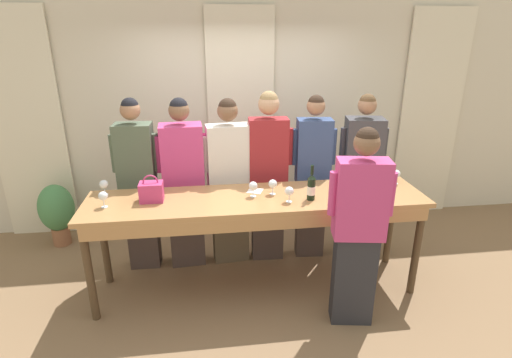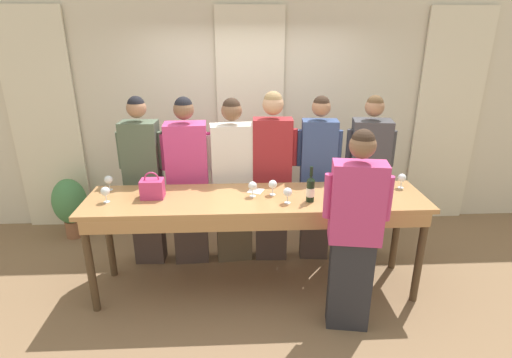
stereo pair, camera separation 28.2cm
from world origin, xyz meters
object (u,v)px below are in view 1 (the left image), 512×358
Objects in this scene: wine_glass_front_mid at (374,189)px; guest_olive_jacket at (138,184)px; handbag at (151,191)px; guest_pink_top at (184,184)px; tasting_bar at (257,208)px; wine_glass_front_right at (253,186)px; guest_navy_coat at (312,176)px; wine_glass_center_right at (273,184)px; wine_bottle at (311,187)px; guest_beige_cap at (360,176)px; wine_glass_front_left at (289,191)px; potted_plant at (57,210)px; guest_striped_shirt at (268,175)px; guest_cream_sweater at (229,181)px; wine_glass_back_left at (103,196)px; host_pouring at (358,228)px; wine_glass_center_mid at (104,184)px; wine_glass_center_left at (396,174)px.

guest_olive_jacket is at bearing 160.86° from wine_glass_front_mid.
handbag is 0.14× the size of guest_pink_top.
guest_pink_top reaches higher than tasting_bar.
wine_glass_front_right is (-1.07, 0.21, -0.00)m from wine_glass_front_mid.
wine_glass_center_right is at bearing -135.19° from guest_navy_coat.
wine_bottle is 0.18× the size of guest_beige_cap.
guest_navy_coat is (0.41, 0.71, -0.13)m from wine_glass_front_left.
wine_glass_front_left is 0.23m from wine_glass_center_right.
handbag reaches higher than wine_glass_front_right.
handbag reaches higher than tasting_bar.
wine_glass_front_mid is at bearing -22.60° from potted_plant.
guest_striped_shirt is at bearing -180.00° from guest_navy_coat.
wine_bottle is at bearing -6.27° from handbag.
guest_cream_sweater reaches higher than wine_glass_front_mid.
wine_bottle is 1.32× the size of handbag.
host_pouring is at bearing -14.11° from wine_glass_back_left.
wine_glass_center_right is at bearing 133.95° from host_pouring.
guest_striped_shirt is (0.88, -0.00, 0.06)m from guest_pink_top.
wine_glass_center_mid is 1.63m from guest_striped_shirt.
tasting_bar is 0.63m from guest_striped_shirt.
wine_glass_front_right and wine_glass_back_left have the same top height.
tasting_bar is at bearing -172.47° from wine_glass_center_left.
guest_navy_coat is at bearing 41.32° from tasting_bar.
guest_navy_coat is at bearing 115.18° from wine_glass_front_mid.
wine_glass_center_left is 1.29m from guest_striped_shirt.
guest_navy_coat is (0.48, 0.00, -0.03)m from guest_striped_shirt.
wine_glass_front_mid is 2.47m from wine_glass_center_mid.
wine_glass_front_left and wine_glass_center_mid have the same top height.
guest_beige_cap reaches higher than wine_glass_front_right.
tasting_bar is 0.90m from guest_navy_coat.
wine_glass_back_left is at bearing -78.90° from wine_glass_center_mid.
wine_glass_front_mid is at bearing -19.14° from guest_olive_jacket.
guest_olive_jacket is at bearing 158.24° from wine_glass_center_right.
wine_glass_center_mid is (-0.45, 0.20, 0.01)m from handbag.
guest_cream_sweater reaches higher than wine_bottle.
guest_beige_cap is (-0.20, 0.41, -0.16)m from wine_glass_center_left.
guest_beige_cap is (1.25, 0.55, -0.16)m from wine_glass_front_right.
wine_glass_center_mid is 2.64m from guest_beige_cap.
wine_glass_front_mid is 1.89m from guest_pink_top.
wine_glass_center_right is (0.15, 0.08, 0.20)m from tasting_bar.
wine_glass_front_right is 1.25m from guest_olive_jacket.
guest_beige_cap is (1.06, 0.52, -0.16)m from wine_glass_center_right.
handbag is at bearing -161.94° from guest_navy_coat.
host_pouring is (1.44, -1.14, -0.02)m from guest_pink_top.
handbag is at bearing -144.00° from guest_cream_sweater.
guest_olive_jacket is 2.22m from host_pouring.
wine_glass_center_left is (1.45, 0.14, 0.00)m from wine_glass_front_right.
guest_pink_top is at bearing 139.21° from tasting_bar.
guest_olive_jacket is at bearing 52.29° from wine_glass_center_mid.
guest_striped_shirt reaches higher than guest_cream_sweater.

